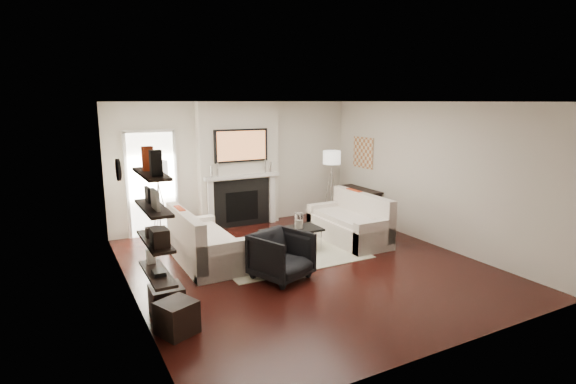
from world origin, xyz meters
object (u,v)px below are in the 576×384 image
armchair (282,253)px  ottoman_near (167,301)px  loveseat_right_base (348,230)px  lamp_right_shade (332,157)px  loveseat_left_base (206,251)px  lamp_left_shade (157,169)px  coffee_table (292,230)px

armchair → ottoman_near: bearing=171.5°
loveseat_right_base → lamp_right_shade: 2.07m
ottoman_near → armchair: bearing=12.7°
loveseat_left_base → lamp_left_shade: size_ratio=4.50×
lamp_left_shade → lamp_right_shade: (3.90, -0.07, 0.00)m
loveseat_left_base → coffee_table: size_ratio=1.64×
loveseat_right_base → coffee_table: (-1.30, -0.04, 0.19)m
loveseat_right_base → lamp_left_shade: 3.87m
loveseat_left_base → lamp_left_shade: 1.99m
lamp_left_shade → ottoman_near: (-0.62, -3.13, -1.25)m
lamp_right_shade → ottoman_near: lamp_right_shade is taller
coffee_table → ottoman_near: (-2.62, -1.47, -0.20)m
loveseat_right_base → lamp_left_shade: size_ratio=4.50×
armchair → lamp_left_shade: bearing=93.5°
lamp_left_shade → lamp_right_shade: size_ratio=1.00×
armchair → lamp_right_shade: bearing=23.6°
lamp_right_shade → coffee_table: bearing=-140.2°
loveseat_left_base → lamp_left_shade: (-0.42, 1.50, 1.24)m
armchair → lamp_right_shade: (2.65, 2.63, 1.05)m
loveseat_right_base → armchair: bearing=-151.9°
coffee_table → loveseat_right_base: bearing=1.9°
loveseat_left_base → ottoman_near: loveseat_left_base is taller
loveseat_right_base → armchair: armchair is taller
coffee_table → ottoman_near: bearing=-150.7°
loveseat_left_base → armchair: (0.83, -1.21, 0.19)m
lamp_right_shade → loveseat_left_base: bearing=-157.7°
loveseat_right_base → coffee_table: bearing=-178.1°
lamp_left_shade → loveseat_left_base: bearing=-74.3°
armchair → lamp_left_shade: 3.16m
armchair → lamp_right_shade: 3.88m
coffee_table → armchair: (-0.75, -1.05, 0.00)m
loveseat_right_base → coffee_table: 1.31m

